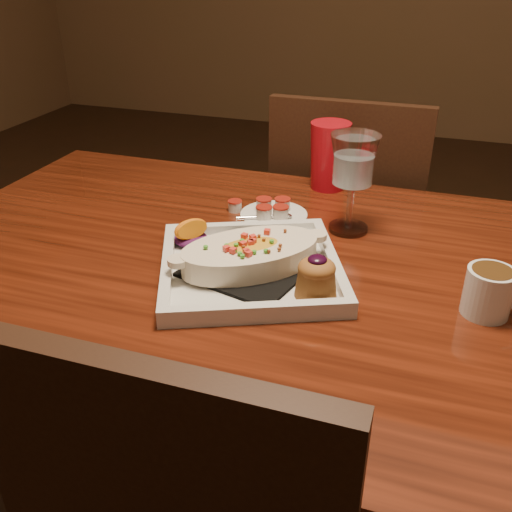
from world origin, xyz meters
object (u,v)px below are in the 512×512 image
(goblet, at_px, (353,166))
(red_tumbler, at_px, (329,156))
(coffee_mug, at_px, (490,290))
(chair_far, at_px, (347,238))
(saucer, at_px, (273,213))
(table, at_px, (290,314))
(plate, at_px, (254,261))

(goblet, height_order, red_tumbler, goblet)
(coffee_mug, relative_size, red_tumbler, 0.66)
(chair_far, xyz_separation_m, saucer, (-0.09, -0.44, 0.25))
(table, distance_m, red_tumbler, 0.44)
(chair_far, relative_size, plate, 2.32)
(table, bearing_deg, coffee_mug, -6.61)
(plate, height_order, goblet, goblet)
(table, distance_m, saucer, 0.24)
(chair_far, distance_m, saucer, 0.52)
(goblet, bearing_deg, chair_far, 98.40)
(table, height_order, goblet, goblet)
(red_tumbler, bearing_deg, table, -86.61)
(chair_far, relative_size, goblet, 4.73)
(plate, distance_m, goblet, 0.28)
(coffee_mug, bearing_deg, table, 161.45)
(coffee_mug, bearing_deg, saucer, 139.31)
(chair_far, xyz_separation_m, coffee_mug, (0.32, -0.67, 0.28))
(coffee_mug, xyz_separation_m, goblet, (-0.26, 0.22, 0.09))
(goblet, bearing_deg, plate, -117.75)
(plate, bearing_deg, coffee_mug, -22.71)
(table, relative_size, saucer, 10.65)
(goblet, distance_m, saucer, 0.20)
(table, xyz_separation_m, coffee_mug, (0.32, -0.04, 0.14))
(plate, distance_m, saucer, 0.24)
(plate, height_order, coffee_mug, plate)
(red_tumbler, bearing_deg, chair_far, 84.11)
(table, xyz_separation_m, chair_far, (-0.00, 0.63, -0.15))
(saucer, bearing_deg, chair_far, 77.76)
(plate, height_order, red_tumbler, red_tumbler)
(table, relative_size, red_tumbler, 9.69)
(chair_far, xyz_separation_m, plate, (-0.06, -0.67, 0.27))
(table, height_order, coffee_mug, coffee_mug)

